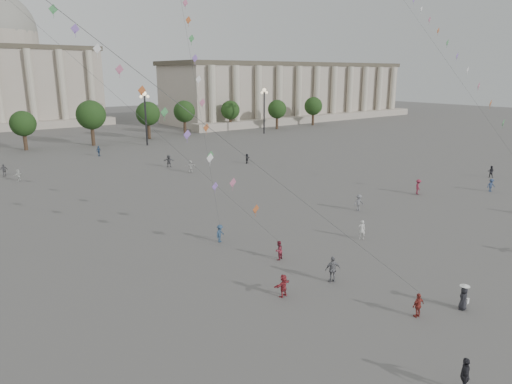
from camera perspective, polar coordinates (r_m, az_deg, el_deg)
ground at (r=31.18m, az=16.85°, el=-12.95°), size 360.00×360.00×0.00m
hall_east at (r=147.05m, az=4.48°, el=12.42°), size 84.00×26.22×17.20m
hall_central at (r=146.61m, az=-29.24°, el=12.92°), size 48.30×34.30×35.50m
tree_row at (r=96.75m, az=-23.80°, el=8.27°), size 137.12×5.12×8.00m
lamp_post_mid_east at (r=93.88m, az=-13.69°, el=10.14°), size 2.00×0.90×10.65m
lamp_post_far_east at (r=109.53m, az=1.03°, el=11.13°), size 2.00×0.90×10.65m
person_crowd_0 at (r=84.50m, az=-19.07°, el=4.87°), size 1.14×0.81×1.80m
person_crowd_4 at (r=69.15m, az=-27.59°, el=1.87°), size 1.43×1.28×1.58m
person_crowd_6 at (r=49.17m, az=12.73°, el=-1.30°), size 1.30×0.96×1.79m
person_crowd_7 at (r=67.26m, az=-8.20°, el=3.20°), size 1.75×0.81×1.82m
person_crowd_8 at (r=57.90m, az=19.61°, el=0.62°), size 1.30×1.33×1.82m
person_crowd_9 at (r=73.45m, az=-1.13°, el=4.21°), size 1.45×1.20×1.56m
person_crowd_12 at (r=71.69m, az=-10.84°, el=3.84°), size 1.77×1.52×1.92m
person_crowd_13 at (r=40.93m, az=13.08°, el=-4.62°), size 0.76×0.70×1.74m
person_crowd_14 at (r=62.77m, az=27.32°, el=0.76°), size 1.18×0.97×1.60m
person_crowd_15 at (r=71.43m, az=27.29°, el=2.28°), size 0.87×0.96×1.62m
person_crowd_16 at (r=73.30m, az=-28.98°, el=2.40°), size 1.10×0.71×1.73m
tourist_0 at (r=29.50m, az=19.62°, el=-13.19°), size 0.93×0.48×1.52m
tourist_2 at (r=30.23m, az=3.44°, el=-11.59°), size 1.47×0.65×1.53m
tourist_3 at (r=32.45m, az=9.58°, el=-9.51°), size 1.20×0.87×1.89m
tourist_4 at (r=24.09m, az=24.63°, el=-20.13°), size 1.13×0.93×1.80m
kite_flyer_0 at (r=35.74m, az=2.84°, el=-7.30°), size 0.88×0.77×1.53m
kite_flyer_1 at (r=39.38m, az=-4.52°, el=-5.18°), size 1.16×0.96×1.56m
hat_person at (r=31.34m, az=24.52°, el=-11.88°), size 0.86×0.73×1.69m
kite_train_east at (r=76.26m, az=19.97°, el=20.16°), size 24.61×45.62×65.67m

